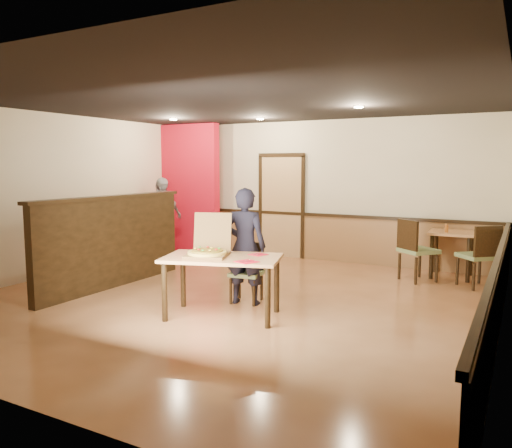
% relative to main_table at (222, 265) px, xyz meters
% --- Properties ---
extents(floor, '(7.00, 7.00, 0.00)m').
position_rel_main_table_xyz_m(floor, '(-0.36, 0.72, -0.66)').
color(floor, '#BA7948').
rests_on(floor, ground).
extents(ceiling, '(7.00, 7.00, 0.00)m').
position_rel_main_table_xyz_m(ceiling, '(-0.36, 0.72, 2.14)').
color(ceiling, black).
rests_on(ceiling, wall_back).
extents(wall_back, '(7.00, 0.00, 7.00)m').
position_rel_main_table_xyz_m(wall_back, '(-0.36, 4.22, 0.74)').
color(wall_back, beige).
rests_on(wall_back, floor).
extents(wall_left, '(0.00, 7.00, 7.00)m').
position_rel_main_table_xyz_m(wall_left, '(-3.86, 0.72, 0.74)').
color(wall_left, beige).
rests_on(wall_left, floor).
extents(wall_right, '(0.00, 7.00, 7.00)m').
position_rel_main_table_xyz_m(wall_right, '(3.14, 0.72, 0.74)').
color(wall_right, beige).
rests_on(wall_right, floor).
extents(wainscot_back, '(7.00, 0.04, 0.90)m').
position_rel_main_table_xyz_m(wainscot_back, '(-0.36, 4.19, -0.21)').
color(wainscot_back, olive).
rests_on(wainscot_back, floor).
extents(chair_rail_back, '(7.00, 0.06, 0.06)m').
position_rel_main_table_xyz_m(chair_rail_back, '(-0.36, 4.17, 0.26)').
color(chair_rail_back, black).
rests_on(chair_rail_back, wall_back).
extents(wainscot_right, '(0.04, 7.00, 0.90)m').
position_rel_main_table_xyz_m(wainscot_right, '(3.11, 0.72, -0.21)').
color(wainscot_right, olive).
rests_on(wainscot_right, floor).
extents(chair_rail_right, '(0.06, 7.00, 0.06)m').
position_rel_main_table_xyz_m(chair_rail_right, '(3.09, 0.72, 0.26)').
color(chair_rail_right, black).
rests_on(chair_rail_right, wall_right).
extents(back_door, '(0.90, 0.06, 2.10)m').
position_rel_main_table_xyz_m(back_door, '(-1.16, 4.18, 0.39)').
color(back_door, tan).
rests_on(back_door, wall_back).
extents(booth_partition, '(0.20, 3.10, 1.44)m').
position_rel_main_table_xyz_m(booth_partition, '(-2.36, 0.52, 0.07)').
color(booth_partition, black).
rests_on(booth_partition, floor).
extents(red_accent_panel, '(1.60, 0.20, 2.78)m').
position_rel_main_table_xyz_m(red_accent_panel, '(-3.26, 3.72, 0.74)').
color(red_accent_panel, red).
rests_on(red_accent_panel, floor).
extents(spot_a, '(0.14, 0.14, 0.02)m').
position_rel_main_table_xyz_m(spot_a, '(-2.66, 2.52, 2.12)').
color(spot_a, '#F5E5AB').
rests_on(spot_a, ceiling).
extents(spot_b, '(0.14, 0.14, 0.02)m').
position_rel_main_table_xyz_m(spot_b, '(-1.16, 3.22, 2.12)').
color(spot_b, '#F5E5AB').
rests_on(spot_b, ceiling).
extents(spot_c, '(0.14, 0.14, 0.02)m').
position_rel_main_table_xyz_m(spot_c, '(1.04, 2.22, 2.12)').
color(spot_c, '#F5E5AB').
rests_on(spot_c, ceiling).
extents(main_table, '(1.62, 1.21, 0.77)m').
position_rel_main_table_xyz_m(main_table, '(0.00, 0.00, 0.00)').
color(main_table, tan).
rests_on(main_table, floor).
extents(diner_chair, '(0.47, 0.47, 0.83)m').
position_rel_main_table_xyz_m(diner_chair, '(-0.07, 0.79, -0.21)').
color(diner_chair, olive).
rests_on(diner_chair, floor).
extents(side_chair_left, '(0.72, 0.72, 1.03)m').
position_rel_main_table_xyz_m(side_chair_left, '(1.76, 3.16, -0.10)').
color(side_chair_left, olive).
rests_on(side_chair_left, floor).
extents(side_chair_right, '(0.70, 0.70, 1.00)m').
position_rel_main_table_xyz_m(side_chair_right, '(2.75, 3.16, -0.12)').
color(side_chair_right, olive).
rests_on(side_chair_right, floor).
extents(side_table, '(0.76, 0.76, 0.79)m').
position_rel_main_table_xyz_m(side_table, '(2.25, 3.77, -0.06)').
color(side_table, tan).
rests_on(side_table, floor).
extents(diner, '(0.66, 0.51, 1.61)m').
position_rel_main_table_xyz_m(diner, '(-0.04, 0.66, 0.14)').
color(diner, black).
rests_on(diner, floor).
extents(passerby, '(0.66, 1.05, 1.66)m').
position_rel_main_table_xyz_m(passerby, '(-3.36, 2.97, 0.17)').
color(passerby, '#9A9CA3').
rests_on(passerby, floor).
extents(pizza_box, '(0.66, 0.71, 0.52)m').
position_rel_main_table_xyz_m(pizza_box, '(-0.18, -0.05, 0.18)').
color(pizza_box, brown).
rests_on(pizza_box, main_table).
extents(pizza, '(0.58, 0.58, 0.03)m').
position_rel_main_table_xyz_m(pizza, '(-0.16, -0.10, 0.16)').
color(pizza, '#DBBC4F').
rests_on(pizza, pizza_box).
extents(napkin_near, '(0.30, 0.30, 0.01)m').
position_rel_main_table_xyz_m(napkin_near, '(0.44, -0.16, 0.11)').
color(napkin_near, red).
rests_on(napkin_near, main_table).
extents(napkin_far, '(0.24, 0.24, 0.01)m').
position_rel_main_table_xyz_m(napkin_far, '(0.34, 0.33, 0.11)').
color(napkin_far, red).
rests_on(napkin_far, main_table).
extents(condiment, '(0.06, 0.06, 0.14)m').
position_rel_main_table_xyz_m(condiment, '(2.17, 3.62, 0.19)').
color(condiment, '#99521B').
rests_on(condiment, side_table).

